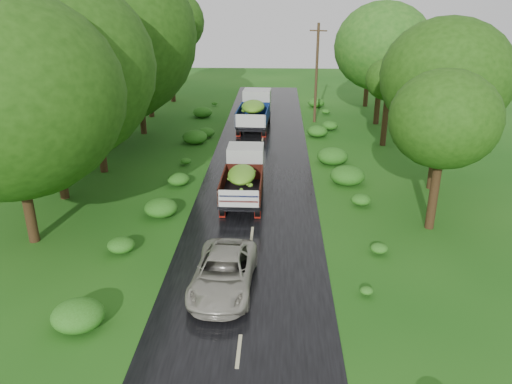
# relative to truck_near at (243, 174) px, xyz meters

# --- Properties ---
(ground) EXTENTS (120.00, 120.00, 0.00)m
(ground) POSITION_rel_truck_near_xyz_m (0.67, -12.37, -1.37)
(ground) COLOR #144A10
(ground) RESTS_ON ground
(road) EXTENTS (6.50, 80.00, 0.02)m
(road) POSITION_rel_truck_near_xyz_m (0.67, -7.37, -1.36)
(road) COLOR black
(road) RESTS_ON ground
(road_lines) EXTENTS (0.12, 69.60, 0.00)m
(road_lines) POSITION_rel_truck_near_xyz_m (0.67, -6.37, -1.35)
(road_lines) COLOR #BFB78C
(road_lines) RESTS_ON road
(truck_near) EXTENTS (2.09, 5.78, 2.42)m
(truck_near) POSITION_rel_truck_near_xyz_m (0.00, 0.00, 0.00)
(truck_near) COLOR black
(truck_near) RESTS_ON ground
(truck_far) EXTENTS (2.63, 6.62, 2.73)m
(truck_far) POSITION_rel_truck_near_xyz_m (-0.07, 14.79, 0.18)
(truck_far) COLOR black
(truck_far) RESTS_ON ground
(car) EXTENTS (2.42, 4.89, 1.33)m
(car) POSITION_rel_truck_near_xyz_m (-0.16, -8.85, -0.68)
(car) COLOR #A6A393
(car) RESTS_ON road
(utility_pole) EXTENTS (1.38, 0.49, 8.04)m
(utility_pole) POSITION_rel_truck_near_xyz_m (4.92, 16.90, 2.77)
(utility_pole) COLOR #382616
(utility_pole) RESTS_ON ground
(trees_left) EXTENTS (6.23, 34.05, 9.98)m
(trees_left) POSITION_rel_truck_near_xyz_m (-9.47, 7.60, 5.59)
(trees_left) COLOR black
(trees_left) RESTS_ON ground
(trees_right) EXTENTS (4.91, 29.51, 8.06)m
(trees_right) POSITION_rel_truck_near_xyz_m (10.00, 9.53, 4.42)
(trees_right) COLOR black
(trees_right) RESTS_ON ground
(shrubs) EXTENTS (11.90, 44.00, 0.70)m
(shrubs) POSITION_rel_truck_near_xyz_m (0.67, 1.63, -1.02)
(shrubs) COLOR #2A6517
(shrubs) RESTS_ON ground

